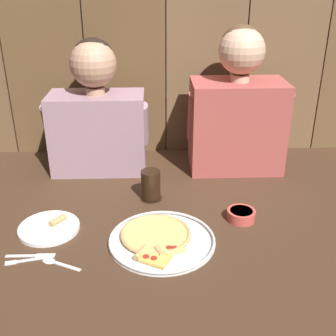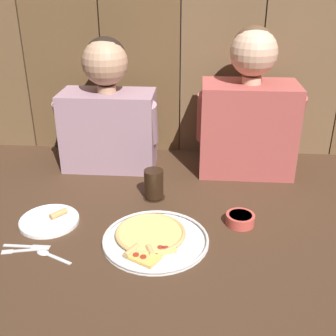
% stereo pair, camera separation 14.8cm
% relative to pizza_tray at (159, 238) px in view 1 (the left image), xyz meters
% --- Properties ---
extents(ground_plane, '(3.20, 3.20, 0.00)m').
position_rel_pizza_tray_xyz_m(ground_plane, '(0.05, 0.08, -0.01)').
color(ground_plane, '#422B1C').
extents(pizza_tray, '(0.35, 0.35, 0.03)m').
position_rel_pizza_tray_xyz_m(pizza_tray, '(0.00, 0.00, 0.00)').
color(pizza_tray, silver).
rests_on(pizza_tray, ground).
extents(dinner_plate, '(0.21, 0.21, 0.03)m').
position_rel_pizza_tray_xyz_m(dinner_plate, '(-0.38, 0.08, -0.00)').
color(dinner_plate, white).
rests_on(dinner_plate, ground).
extents(drinking_glass, '(0.09, 0.09, 0.12)m').
position_rel_pizza_tray_xyz_m(drinking_glass, '(-0.03, 0.29, 0.05)').
color(drinking_glass, black).
rests_on(drinking_glass, ground).
extents(dipping_bowl, '(0.10, 0.10, 0.04)m').
position_rel_pizza_tray_xyz_m(dipping_bowl, '(0.30, 0.12, 0.01)').
color(dipping_bowl, '#CC4C42').
rests_on(dipping_bowl, ground).
extents(table_fork, '(0.13, 0.04, 0.01)m').
position_rel_pizza_tray_xyz_m(table_fork, '(-0.42, -0.09, -0.01)').
color(table_fork, silver).
rests_on(table_fork, ground).
extents(table_knife, '(0.16, 0.02, 0.01)m').
position_rel_pizza_tray_xyz_m(table_knife, '(-0.41, -0.07, -0.01)').
color(table_knife, silver).
rests_on(table_knife, ground).
extents(table_spoon, '(0.13, 0.08, 0.01)m').
position_rel_pizza_tray_xyz_m(table_spoon, '(-0.32, -0.10, -0.01)').
color(table_spoon, silver).
rests_on(table_spoon, ground).
extents(diner_left, '(0.44, 0.21, 0.57)m').
position_rel_pizza_tray_xyz_m(diner_left, '(-0.26, 0.57, 0.25)').
color(diner_left, gray).
rests_on(diner_left, ground).
extents(diner_right, '(0.44, 0.24, 0.62)m').
position_rel_pizza_tray_xyz_m(diner_right, '(0.35, 0.57, 0.27)').
color(diner_right, '#AD4C47').
rests_on(diner_right, ground).
extents(wooden_backdrop_wall, '(2.19, 0.03, 1.27)m').
position_rel_pizza_tray_xyz_m(wooden_backdrop_wall, '(0.05, 0.79, 0.63)').
color(wooden_backdrop_wall, brown).
rests_on(wooden_backdrop_wall, ground).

